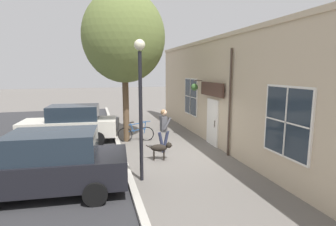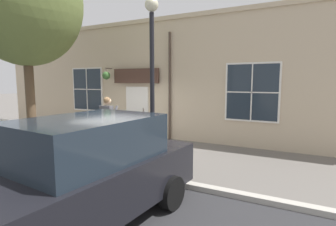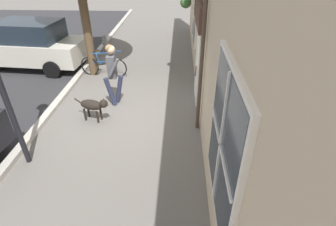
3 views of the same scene
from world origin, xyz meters
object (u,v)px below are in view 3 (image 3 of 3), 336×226
pedestrian_walking (112,69)px  dog_on_leash (94,105)px  leaning_bicycle (104,66)px  fire_hydrant (105,42)px  parked_car_nearest_curb (28,45)px

pedestrian_walking → dog_on_leash: 1.18m
pedestrian_walking → dog_on_leash: bearing=68.6°
leaning_bicycle → fire_hydrant: leaning_bicycle is taller
leaning_bicycle → parked_car_nearest_curb: (2.98, -0.71, 0.50)m
leaning_bicycle → parked_car_nearest_curb: bearing=-13.3°
pedestrian_walking → parked_car_nearest_curb: size_ratio=0.41×
leaning_bicycle → parked_car_nearest_curb: parked_car_nearest_curb is taller
leaning_bicycle → fire_hydrant: 2.83m
dog_on_leash → parked_car_nearest_curb: (3.47, -3.66, 0.41)m
dog_on_leash → fire_hydrant: bearing=-78.8°
dog_on_leash → parked_car_nearest_curb: bearing=-46.5°
parked_car_nearest_curb → fire_hydrant: size_ratio=5.76×
pedestrian_walking → parked_car_nearest_curb: pedestrian_walking is taller
leaning_bicycle → fire_hydrant: bearing=-76.9°
parked_car_nearest_curb → fire_hydrant: bearing=-138.9°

